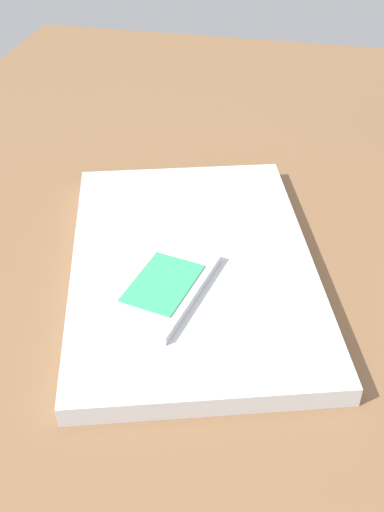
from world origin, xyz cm
name	(u,v)px	position (x,y,z in cm)	size (l,w,h in cm)	color
desk_surface	(177,241)	(0.00, 0.00, 1.50)	(120.00, 80.00, 3.00)	brown
laptop_closed	(192,265)	(6.47, 3.00, 3.93)	(32.74, 21.86, 1.86)	#B7BABC
cell_phone_on_laptop	(163,287)	(11.54, 1.59, 5.31)	(12.44, 8.31, 0.95)	silver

